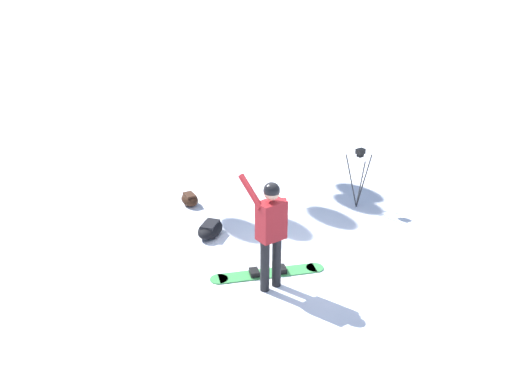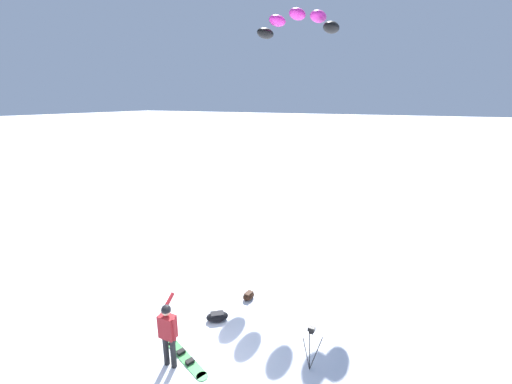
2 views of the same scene
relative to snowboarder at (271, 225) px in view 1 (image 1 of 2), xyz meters
name	(u,v)px [view 1 (image 1 of 2)]	position (x,y,z in m)	size (l,w,h in m)	color
ground_plane	(281,265)	(-0.42, 0.52, -1.05)	(300.00, 300.00, 0.00)	white
snowboarder	(271,225)	(0.00, 0.00, 0.00)	(0.65, 0.49, 1.75)	black
snowboard	(268,273)	(-0.33, 0.19, -1.03)	(0.85, 1.74, 0.10)	#3F994C
gear_bag_large	(190,199)	(-3.37, 0.39, -0.92)	(0.50, 0.35, 0.24)	black
camera_tripod	(360,165)	(-1.44, 3.13, -0.17)	(0.54, 0.44, 1.22)	#262628
gear_bag_small	(210,229)	(-1.97, 0.07, -0.92)	(0.72, 0.76, 0.26)	black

